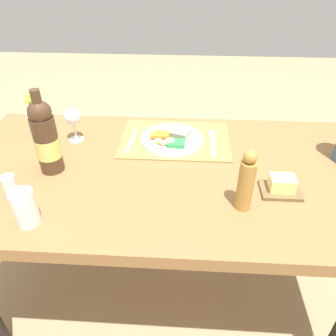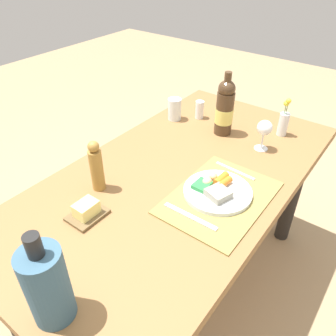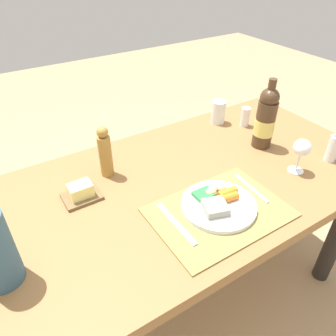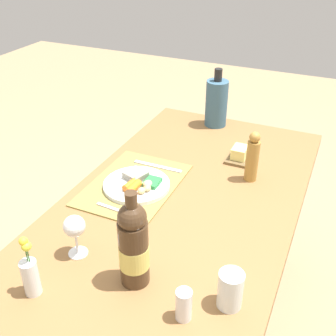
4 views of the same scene
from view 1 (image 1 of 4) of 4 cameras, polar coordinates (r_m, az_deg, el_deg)
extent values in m
plane|color=tan|center=(1.74, -0.50, -20.49)|extent=(8.00, 8.00, 0.00)
cube|color=olive|center=(1.22, -0.68, -0.92)|extent=(1.57, 0.82, 0.05)
cylinder|color=black|center=(1.79, 22.48, -5.47)|extent=(0.08, 0.08, 0.70)
cylinder|color=black|center=(1.85, -21.41, -3.82)|extent=(0.08, 0.08, 0.70)
cube|color=olive|center=(1.38, 1.23, 4.96)|extent=(0.45, 0.32, 0.01)
cylinder|color=white|center=(1.35, 0.68, 5.00)|extent=(0.26, 0.26, 0.02)
cube|color=gray|center=(1.36, 2.08, 6.14)|extent=(0.10, 0.10, 0.03)
cylinder|color=orange|center=(1.35, -0.94, 5.98)|extent=(0.07, 0.04, 0.03)
cylinder|color=orange|center=(1.33, -1.45, 5.58)|extent=(0.07, 0.03, 0.03)
ellipsoid|color=#C8BB83|center=(1.30, 0.28, 4.70)|extent=(0.04, 0.03, 0.03)
ellipsoid|color=tan|center=(1.29, -0.71, 4.38)|extent=(0.03, 0.03, 0.02)
ellipsoid|color=tan|center=(1.31, -1.69, 4.73)|extent=(0.03, 0.03, 0.02)
cube|color=#2B863F|center=(1.30, 1.40, 4.30)|extent=(0.07, 0.06, 0.02)
cube|color=silver|center=(1.35, 7.76, 4.30)|extent=(0.02, 0.21, 0.00)
cube|color=silver|center=(1.36, -6.31, 4.70)|extent=(0.03, 0.18, 0.00)
cylinder|color=#432F1D|center=(1.22, -20.18, 3.80)|extent=(0.08, 0.08, 0.21)
sphere|color=#432F1D|center=(1.16, -21.39, 8.95)|extent=(0.08, 0.08, 0.08)
cylinder|color=#432F1D|center=(1.15, -21.84, 10.83)|extent=(0.03, 0.03, 0.07)
cylinder|color=#DECF66|center=(1.22, -20.08, 3.38)|extent=(0.09, 0.09, 0.07)
cylinder|color=#A87B37|center=(1.01, 13.28, -3.01)|extent=(0.05, 0.05, 0.17)
sphere|color=#A87B37|center=(0.95, 14.10, 1.91)|extent=(0.04, 0.04, 0.04)
cylinder|color=silver|center=(1.49, -22.26, 7.04)|extent=(0.05, 0.05, 0.11)
cylinder|color=#3F7233|center=(1.47, -22.36, 7.87)|extent=(0.00, 0.00, 0.16)
sphere|color=yellow|center=(1.44, -23.09, 10.77)|extent=(0.03, 0.03, 0.03)
cylinder|color=#3F7233|center=(1.48, -22.28, 8.24)|extent=(0.00, 0.00, 0.18)
sphere|color=yellow|center=(1.44, -23.07, 11.39)|extent=(0.02, 0.02, 0.02)
cube|color=brown|center=(1.15, 18.88, -3.68)|extent=(0.13, 0.10, 0.01)
cube|color=#F9EB86|center=(1.14, 19.16, -2.50)|extent=(0.08, 0.06, 0.05)
cylinder|color=silver|center=(1.04, -23.54, -6.39)|extent=(0.07, 0.07, 0.11)
cylinder|color=silver|center=(1.05, -23.26, -7.31)|extent=(0.06, 0.06, 0.06)
cylinder|color=white|center=(1.43, -15.56, 4.79)|extent=(0.06, 0.06, 0.00)
cylinder|color=white|center=(1.41, -15.80, 6.16)|extent=(0.01, 0.01, 0.07)
sphere|color=white|center=(1.38, -16.25, 8.60)|extent=(0.07, 0.07, 0.07)
cylinder|color=white|center=(1.15, -25.59, -3.23)|extent=(0.04, 0.04, 0.09)
camera|label=2|loc=(1.81, 37.74, 33.36)|focal=35.97mm
camera|label=3|loc=(1.85, 24.57, 34.66)|focal=34.51mm
camera|label=4|loc=(1.34, -72.90, 22.09)|focal=44.38mm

